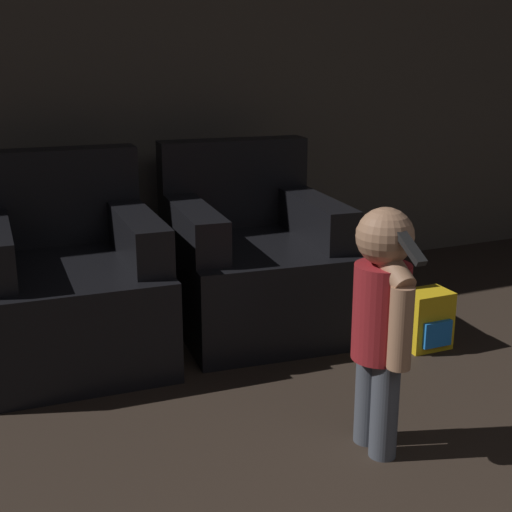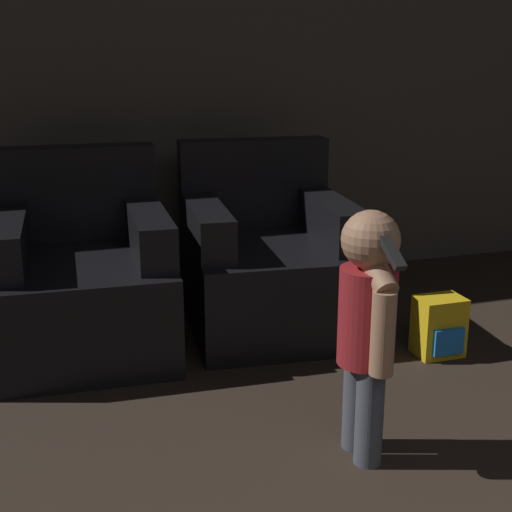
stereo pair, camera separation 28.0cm
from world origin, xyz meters
The scene contains 5 objects.
wall_back centered at (0.00, 4.50, 1.30)m, with size 8.40×0.05×2.60m.
armchair_left centered at (-0.91, 3.72, 0.32)m, with size 0.82×0.95×0.89m.
armchair_right centered at (-0.01, 3.72, 0.32)m, with size 0.86×0.98×0.89m.
person_toddler centered at (-0.10, 2.45, 0.51)m, with size 0.19×0.34×0.86m.
toy_backpack centered at (0.60, 3.10, 0.13)m, with size 0.21×0.18×0.27m.
Camera 1 is at (-1.36, 0.60, 1.34)m, focal length 50.00 mm.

